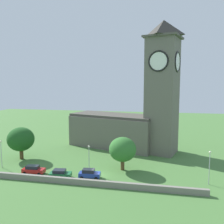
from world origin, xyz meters
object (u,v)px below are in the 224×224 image
car_red (33,170)px  streetlamp_west_mid (89,154)px  church (134,113)px  car_green (60,174)px  streetlamp_west_end (1,149)px  streetlamp_central (210,162)px  tree_riverside_east (21,139)px  tree_churchyard (123,149)px  car_blue (89,174)px

car_red → streetlamp_west_mid: streetlamp_west_mid is taller
church → car_green: 29.07m
car_red → streetlamp_west_mid: bearing=13.0°
streetlamp_west_end → streetlamp_central: size_ratio=0.97×
streetlamp_west_mid → tree_riverside_east: 20.49m
streetlamp_west_end → streetlamp_west_mid: bearing=1.7°
tree_churchyard → streetlamp_west_end: bearing=-171.6°
car_red → tree_riverside_east: bearing=133.5°
car_blue → streetlamp_central: bearing=4.0°
church → streetlamp_west_end: size_ratio=5.62×
car_blue → tree_churchyard: size_ratio=0.60×
church → car_blue: size_ratio=8.02×
car_blue → streetlamp_west_mid: 4.20m
car_red → streetlamp_west_mid: size_ratio=0.79×
streetlamp_west_mid → tree_churchyard: bearing=27.1°
car_red → tree_churchyard: tree_churchyard is taller
car_red → tree_churchyard: (18.06, 6.03, 3.71)m
streetlamp_central → tree_riverside_east: 43.90m
car_green → streetlamp_central: streetlamp_central is taller
tree_riverside_east → streetlamp_west_mid: bearing=-16.9°
tree_churchyard → streetlamp_west_mid: bearing=-152.9°
streetlamp_west_mid → tree_riverside_east: bearing=163.1°
car_red → car_blue: 12.29m
car_red → car_blue: bearing=0.0°
church → streetlamp_west_mid: church is taller
church → tree_churchyard: (-0.35, -17.64, -6.02)m
car_green → streetlamp_central: 29.05m
car_blue → streetlamp_west_end: streetlamp_west_end is taller
car_green → tree_riverside_east: 17.95m
church → car_red: church is taller
streetlamp_west_end → tree_riverside_east: bearing=82.9°
car_blue → streetlamp_central: size_ratio=0.68×
car_blue → streetlamp_west_mid: bearing=107.9°
car_blue → streetlamp_west_end: size_ratio=0.70×
car_blue → streetlamp_west_mid: size_ratio=0.73×
church → car_green: size_ratio=7.80×
streetlamp_west_mid → tree_churchyard: size_ratio=0.82×
car_red → car_green: (6.45, -0.96, -0.03)m
streetlamp_west_end → streetlamp_west_mid: streetlamp_west_end is taller
church → streetlamp_west_end: 35.47m
car_green → streetlamp_central: (28.72, 2.57, 3.51)m
car_green → streetlamp_west_mid: (4.98, 3.61, 3.24)m
car_blue → streetlamp_central: streetlamp_central is taller
car_green → car_blue: (5.83, 0.97, 0.08)m
car_red → tree_riverside_east: (-8.15, 8.58, 4.17)m
streetlamp_west_mid → car_red: bearing=-167.0°
car_blue → tree_riverside_east: size_ratio=0.54×
streetlamp_west_end → car_red: bearing=-12.8°
church → tree_riverside_east: 31.05m
streetlamp_west_end → car_blue: bearing=-5.4°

